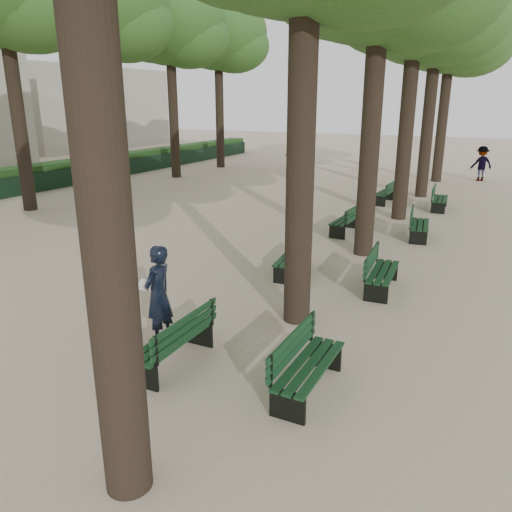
% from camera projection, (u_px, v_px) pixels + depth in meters
% --- Properties ---
extents(ground, '(120.00, 120.00, 0.00)m').
position_uv_depth(ground, '(139.00, 372.00, 8.01)').
color(ground, '#C4AD94').
rests_on(ground, ground).
extents(tree_central_4, '(6.00, 6.00, 9.95)m').
position_uv_depth(tree_central_4, '(439.00, 12.00, 20.46)').
color(tree_central_4, '#33261C').
rests_on(tree_central_4, ground).
extents(tree_central_5, '(6.00, 6.00, 9.95)m').
position_uv_depth(tree_central_5, '(452.00, 27.00, 24.73)').
color(tree_central_5, '#33261C').
rests_on(tree_central_5, ground).
extents(tree_far_3, '(6.00, 6.00, 10.45)m').
position_uv_depth(tree_far_3, '(101.00, 6.00, 21.81)').
color(tree_far_3, '#33261C').
rests_on(tree_far_3, ground).
extents(tree_far_4, '(6.00, 6.00, 10.45)m').
position_uv_depth(tree_far_4, '(169.00, 21.00, 26.08)').
color(tree_far_4, '#33261C').
rests_on(tree_far_4, ground).
extents(tree_far_5, '(6.00, 6.00, 10.45)m').
position_uv_depth(tree_far_5, '(218.00, 32.00, 30.35)').
color(tree_far_5, '#33261C').
rests_on(tree_far_5, ground).
extents(bench_left_0, '(0.58, 1.80, 0.92)m').
position_uv_depth(bench_left_0, '(174.00, 350.00, 8.16)').
color(bench_left_0, black).
rests_on(bench_left_0, ground).
extents(bench_left_1, '(0.79, 1.86, 0.92)m').
position_uv_depth(bench_left_1, '(293.00, 263.00, 12.48)').
color(bench_left_1, black).
rests_on(bench_left_1, ground).
extents(bench_left_2, '(0.63, 1.82, 0.92)m').
position_uv_depth(bench_left_2, '(345.00, 225.00, 16.32)').
color(bench_left_2, black).
rests_on(bench_left_2, ground).
extents(bench_left_3, '(0.66, 1.83, 0.92)m').
position_uv_depth(bench_left_3, '(385.00, 197.00, 21.15)').
color(bench_left_3, black).
rests_on(bench_left_3, ground).
extents(bench_right_0, '(0.57, 1.80, 0.92)m').
position_uv_depth(bench_right_0, '(309.00, 376.00, 7.38)').
color(bench_right_0, black).
rests_on(bench_right_0, ground).
extents(bench_right_1, '(0.70, 1.84, 0.92)m').
position_uv_depth(bench_right_1, '(382.00, 279.00, 11.38)').
color(bench_right_1, black).
rests_on(bench_right_1, ground).
extents(bench_right_2, '(0.81, 1.86, 0.92)m').
position_uv_depth(bench_right_2, '(419.00, 230.00, 15.73)').
color(bench_right_2, black).
rests_on(bench_right_2, ground).
extents(bench_right_3, '(0.69, 1.83, 0.92)m').
position_uv_depth(bench_right_3, '(439.00, 203.00, 19.84)').
color(bench_right_3, black).
rests_on(bench_right_3, ground).
extents(man_with_map, '(0.62, 0.73, 1.81)m').
position_uv_depth(man_with_map, '(158.00, 295.00, 8.76)').
color(man_with_map, black).
rests_on(man_with_map, ground).
extents(pedestrian_a, '(0.67, 0.92, 1.76)m').
position_uv_depth(pedestrian_a, '(368.00, 157.00, 30.35)').
color(pedestrian_a, '#262628').
rests_on(pedestrian_a, ground).
extents(pedestrian_d, '(0.82, 0.56, 1.55)m').
position_uv_depth(pedestrian_d, '(364.00, 153.00, 34.18)').
color(pedestrian_d, '#262628').
rests_on(pedestrian_d, ground).
extents(pedestrian_e, '(1.06, 1.67, 1.81)m').
position_uv_depth(pedestrian_e, '(297.00, 156.00, 30.94)').
color(pedestrian_e, '#262628').
rests_on(pedestrian_e, ground).
extents(pedestrian_b, '(1.22, 0.92, 1.85)m').
position_uv_depth(pedestrian_b, '(481.00, 164.00, 26.91)').
color(pedestrian_b, '#262628').
rests_on(pedestrian_b, ground).
extents(fence, '(0.08, 42.00, 0.90)m').
position_uv_depth(fence, '(38.00, 183.00, 23.68)').
color(fence, black).
rests_on(fence, ground).
extents(hedge, '(1.20, 42.00, 1.20)m').
position_uv_depth(hedge, '(27.00, 178.00, 23.93)').
color(hedge, '#183C14').
rests_on(hedge, ground).
extents(building_far, '(12.00, 16.00, 7.00)m').
position_uv_depth(building_far, '(64.00, 108.00, 46.68)').
color(building_far, '#B7B2A3').
rests_on(building_far, ground).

